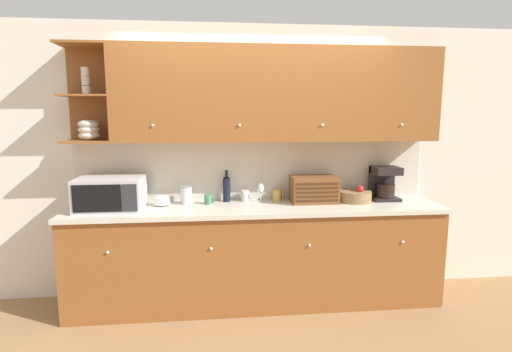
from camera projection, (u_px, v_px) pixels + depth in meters
ground_plane at (254, 288)px, 4.10m from camera, size 24.00×24.00×0.00m
wall_back at (253, 162)px, 3.93m from camera, size 5.78×0.06×2.60m
counter_unit at (257, 254)px, 3.73m from camera, size 3.40×0.63×0.93m
backsplash_panel at (254, 170)px, 3.90m from camera, size 3.38×0.01×0.59m
upper_cabinets at (274, 95)px, 3.65m from camera, size 3.38×0.37×0.85m
microwave at (111, 193)px, 3.50m from camera, size 0.56×0.42×0.29m
bowl_stack_on_counter at (162, 201)px, 3.67m from camera, size 0.16×0.16×0.09m
storage_canister at (186, 195)px, 3.73m from camera, size 0.11×0.11×0.17m
mug_patterned_third at (209, 199)px, 3.73m from camera, size 0.09×0.08×0.09m
wine_bottle at (227, 187)px, 3.82m from camera, size 0.07×0.07×0.30m
mug at (245, 196)px, 3.86m from camera, size 0.09×0.08×0.11m
wine_glass at (261, 189)px, 3.83m from camera, size 0.07×0.07×0.17m
mug_blue_second at (277, 195)px, 3.88m from camera, size 0.10×0.09×0.11m
bread_box at (314, 189)px, 3.79m from camera, size 0.43×0.27×0.25m
fruit_basket at (355, 196)px, 3.84m from camera, size 0.31×0.31×0.16m
coffee_maker at (384, 183)px, 3.91m from camera, size 0.25×0.23×0.33m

